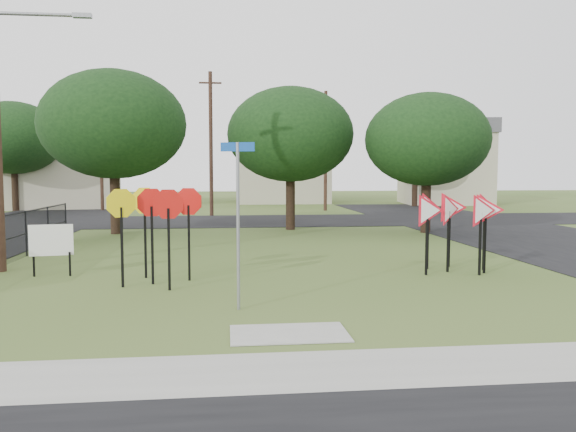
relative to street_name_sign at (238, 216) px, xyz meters
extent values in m
plane|color=#3A531F|center=(0.82, 0.57, -1.90)|extent=(140.00, 140.00, 0.00)
cube|color=gray|center=(0.82, -3.63, -1.89)|extent=(30.00, 1.60, 0.02)
cube|color=#3A531F|center=(0.82, -4.83, -1.89)|extent=(30.00, 0.80, 0.02)
cube|color=black|center=(12.82, 10.57, -1.89)|extent=(8.00, 50.00, 0.02)
cube|color=black|center=(0.82, 20.57, -1.89)|extent=(60.00, 8.00, 0.02)
cube|color=gray|center=(0.82, -1.83, -1.89)|extent=(2.00, 1.20, 0.02)
cylinder|color=gray|center=(0.00, 0.00, -0.22)|extent=(0.07, 0.07, 3.34)
cube|color=#0D3F92|center=(0.00, 0.00, 1.36)|extent=(0.67, 0.23, 0.18)
cube|color=black|center=(-2.05, 2.81, -0.93)|extent=(0.06, 0.06, 1.92)
cube|color=black|center=(-1.18, 3.20, -0.93)|extent=(0.06, 0.06, 1.92)
cube|color=black|center=(-1.57, 2.04, -0.93)|extent=(0.06, 0.06, 1.92)
cube|color=black|center=(-2.72, 2.52, -0.93)|extent=(0.06, 0.06, 1.92)
cube|color=black|center=(-2.34, 3.68, -0.93)|extent=(0.06, 0.06, 1.92)
cube|color=black|center=(5.09, 3.27, -1.05)|extent=(0.06, 0.06, 1.69)
cube|color=black|center=(5.84, 3.65, -1.05)|extent=(0.06, 0.06, 1.69)
cube|color=black|center=(6.50, 3.08, -1.05)|extent=(0.06, 0.06, 1.69)
cube|color=black|center=(5.47, 4.21, -1.05)|extent=(0.06, 0.06, 1.69)
cube|color=black|center=(6.22, 4.49, -1.05)|extent=(0.06, 0.06, 1.69)
cube|color=black|center=(6.97, 3.83, -1.05)|extent=(0.06, 0.06, 1.69)
cube|color=black|center=(6.77, 3.38, -1.05)|extent=(0.06, 0.06, 1.69)
cube|color=black|center=(-5.31, 4.17, -1.57)|extent=(0.05, 0.05, 0.64)
cube|color=black|center=(-4.39, 4.17, -1.57)|extent=(0.05, 0.05, 0.64)
cube|color=white|center=(-4.85, 4.17, -0.93)|extent=(1.10, 0.22, 0.83)
cylinder|color=gray|center=(-5.28, 4.97, 5.10)|extent=(2.40, 0.10, 0.10)
cube|color=gray|center=(-4.08, 4.97, 5.10)|extent=(0.50, 0.18, 0.12)
cylinder|color=#3C261B|center=(-1.18, 24.57, 2.60)|extent=(0.24, 0.24, 9.00)
cube|color=#3C261B|center=(-1.18, 24.57, 6.40)|extent=(1.40, 0.10, 0.10)
cylinder|color=#3C261B|center=(6.82, 28.57, 2.35)|extent=(0.24, 0.24, 8.50)
cube|color=#3C261B|center=(6.82, 28.57, 5.90)|extent=(1.40, 0.10, 0.10)
cylinder|color=#3C261B|center=(-9.18, 30.57, 2.60)|extent=(0.24, 0.24, 9.00)
cube|color=#3C261B|center=(-9.18, 30.57, 6.40)|extent=(1.40, 0.10, 0.10)
cylinder|color=black|center=(-6.78, 7.97, -1.15)|extent=(0.05, 0.05, 1.50)
cylinder|color=black|center=(-6.78, 10.27, -1.15)|extent=(0.05, 0.05, 1.50)
cylinder|color=black|center=(-6.78, 12.57, -1.15)|extent=(0.05, 0.05, 1.50)
cube|color=black|center=(-6.78, 6.82, -0.44)|extent=(0.03, 11.50, 0.03)
cube|color=black|center=(-6.78, 6.82, -1.15)|extent=(0.03, 11.50, 0.03)
cube|color=black|center=(-6.78, 6.82, -1.15)|extent=(0.01, 11.50, 1.50)
cube|color=#B4AF91|center=(-13.18, 34.57, 1.10)|extent=(10.08, 8.46, 6.00)
cube|color=#4C4B51|center=(-13.18, 34.57, 4.70)|extent=(10.58, 8.88, 1.20)
cube|color=#B4AF91|center=(4.82, 40.57, 0.60)|extent=(8.00, 8.00, 5.00)
cube|color=#4C4B51|center=(4.82, 40.57, 3.70)|extent=(8.40, 8.40, 1.20)
cube|color=#B4AF91|center=(18.82, 36.57, 1.10)|extent=(7.91, 7.91, 6.00)
cube|color=#4C4B51|center=(18.82, 36.57, 4.70)|extent=(8.30, 8.30, 1.20)
cylinder|color=black|center=(-5.18, 14.57, -0.58)|extent=(0.44, 0.44, 2.62)
ellipsoid|color=black|center=(-5.18, 14.57, 2.97)|extent=(6.40, 6.40, 4.80)
cylinder|color=black|center=(2.82, 15.57, -0.67)|extent=(0.44, 0.44, 2.45)
ellipsoid|color=black|center=(2.82, 15.57, 2.65)|extent=(6.00, 6.00, 4.50)
cylinder|color=black|center=(8.82, 13.57, -0.76)|extent=(0.44, 0.44, 2.27)
ellipsoid|color=black|center=(8.82, 13.57, 2.34)|extent=(5.60, 5.60, 4.20)
cylinder|color=black|center=(-15.18, 30.57, -0.50)|extent=(0.44, 0.44, 2.80)
ellipsoid|color=black|center=(-15.18, 30.57, 3.28)|extent=(6.80, 6.80, 5.10)
cylinder|color=black|center=(14.82, 32.57, -0.67)|extent=(0.44, 0.44, 2.45)
ellipsoid|color=black|center=(14.82, 32.57, 2.65)|extent=(6.00, 6.00, 4.50)
camera|label=1|loc=(-0.22, -11.14, 0.86)|focal=35.00mm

